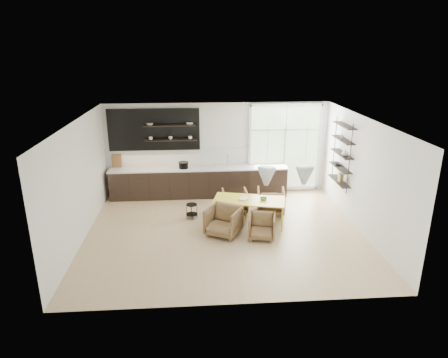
# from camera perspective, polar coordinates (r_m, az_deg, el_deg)

# --- Properties ---
(room) EXTENTS (7.02, 6.01, 2.91)m
(room) POSITION_cam_1_polar(r_m,az_deg,el_deg) (10.89, 2.68, 1.98)
(room) COLOR tan
(room) RESTS_ON ground
(kitchen_run) EXTENTS (5.54, 0.69, 2.75)m
(kitchen_run) POSITION_cam_1_polar(r_m,az_deg,el_deg) (12.59, -4.00, 0.17)
(kitchen_run) COLOR black
(kitchen_run) RESTS_ON ground
(right_shelving) EXTENTS (0.26, 1.22, 1.90)m
(right_shelving) POSITION_cam_1_polar(r_m,az_deg,el_deg) (11.57, 16.47, 3.21)
(right_shelving) COLOR black
(right_shelving) RESTS_ON ground
(dining_table) EXTENTS (2.01, 1.26, 0.68)m
(dining_table) POSITION_cam_1_polar(r_m,az_deg,el_deg) (10.64, 3.62, -3.16)
(dining_table) COLOR yellow
(dining_table) RESTS_ON ground
(armchair_back_left) EXTENTS (0.72, 0.74, 0.66)m
(armchair_back_left) POSITION_cam_1_polar(r_m,az_deg,el_deg) (11.45, 1.54, -3.15)
(armchair_back_left) COLOR brown
(armchair_back_left) RESTS_ON ground
(armchair_back_right) EXTENTS (0.86, 0.88, 0.71)m
(armchair_back_right) POSITION_cam_1_polar(r_m,az_deg,el_deg) (11.43, 6.68, -3.17)
(armchair_back_right) COLOR brown
(armchair_back_right) RESTS_ON ground
(armchair_front_left) EXTENTS (1.07, 1.08, 0.74)m
(armchair_front_left) POSITION_cam_1_polar(r_m,az_deg,el_deg) (10.10, -0.06, -6.00)
(armchair_front_left) COLOR brown
(armchair_front_left) RESTS_ON ground
(armchair_front_right) EXTENTS (0.77, 0.79, 0.61)m
(armchair_front_right) POSITION_cam_1_polar(r_m,az_deg,el_deg) (10.00, 5.42, -6.76)
(armchair_front_right) COLOR brown
(armchair_front_right) RESTS_ON ground
(wire_stool) EXTENTS (0.32, 0.32, 0.41)m
(wire_stool) POSITION_cam_1_polar(r_m,az_deg,el_deg) (11.10, -4.64, -4.32)
(wire_stool) COLOR black
(wire_stool) RESTS_ON ground
(table_book) EXTENTS (0.33, 0.35, 0.03)m
(table_book) POSITION_cam_1_polar(r_m,az_deg,el_deg) (10.69, 2.31, -2.69)
(table_book) COLOR white
(table_book) RESTS_ON dining_table
(table_bowl) EXTENTS (0.19, 0.19, 0.06)m
(table_bowl) POSITION_cam_1_polar(r_m,az_deg,el_deg) (10.62, 5.65, -2.82)
(table_bowl) COLOR #4D834D
(table_bowl) RESTS_ON dining_table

